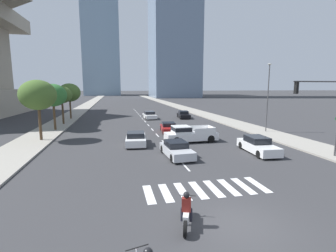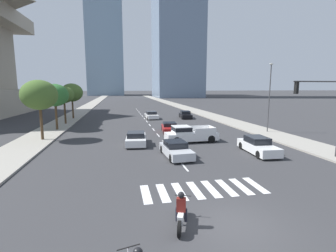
{
  "view_description": "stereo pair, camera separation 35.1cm",
  "coord_description": "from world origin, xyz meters",
  "px_view_note": "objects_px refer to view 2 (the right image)",
  "views": [
    {
      "loc": [
        -4.75,
        -8.65,
        5.55
      ],
      "look_at": [
        0.0,
        13.62,
        2.0
      ],
      "focal_mm": 26.61,
      "sensor_mm": 36.0,
      "label": 1
    },
    {
      "loc": [
        -4.41,
        -8.72,
        5.55
      ],
      "look_at": [
        0.0,
        13.62,
        2.0
      ],
      "focal_mm": 26.61,
      "sensor_mm": 36.0,
      "label": 2
    }
  ],
  "objects_px": {
    "pickup_truck": "(189,134)",
    "sedan_white_3": "(151,115)",
    "street_tree_nearest": "(39,95)",
    "sedan_white_5": "(136,139)",
    "sedan_red_4": "(170,128)",
    "sedan_silver_2": "(176,149)",
    "traffic_signal_near": "(324,103)",
    "motorcycle_trailing": "(181,212)",
    "street_tree_third": "(64,95)",
    "street_lamp_east": "(270,93)",
    "sedan_white_1": "(258,146)",
    "street_tree_second": "(55,95)",
    "sedan_black_0": "(185,115)",
    "street_tree_fourth": "(72,93)"
  },
  "relations": [
    {
      "from": "street_lamp_east",
      "to": "street_tree_fourth",
      "type": "xyz_separation_m",
      "value": [
        -25.84,
        18.64,
        -0.23
      ]
    },
    {
      "from": "street_lamp_east",
      "to": "traffic_signal_near",
      "type": "bearing_deg",
      "value": -103.71
    },
    {
      "from": "sedan_red_4",
      "to": "street_lamp_east",
      "type": "xyz_separation_m",
      "value": [
        11.74,
        -2.77,
        4.32
      ]
    },
    {
      "from": "sedan_white_3",
      "to": "street_tree_fourth",
      "type": "bearing_deg",
      "value": -101.62
    },
    {
      "from": "sedan_white_5",
      "to": "street_tree_second",
      "type": "bearing_deg",
      "value": 48.31
    },
    {
      "from": "street_tree_third",
      "to": "sedan_silver_2",
      "type": "bearing_deg",
      "value": -58.67
    },
    {
      "from": "sedan_white_5",
      "to": "traffic_signal_near",
      "type": "distance_m",
      "value": 16.15
    },
    {
      "from": "motorcycle_trailing",
      "to": "street_tree_third",
      "type": "height_order",
      "value": "street_tree_third"
    },
    {
      "from": "pickup_truck",
      "to": "sedan_white_1",
      "type": "height_order",
      "value": "pickup_truck"
    },
    {
      "from": "street_tree_fourth",
      "to": "street_tree_third",
      "type": "bearing_deg",
      "value": -90.0
    },
    {
      "from": "sedan_white_1",
      "to": "street_tree_fourth",
      "type": "height_order",
      "value": "street_tree_fourth"
    },
    {
      "from": "sedan_silver_2",
      "to": "street_tree_fourth",
      "type": "bearing_deg",
      "value": -159.06
    },
    {
      "from": "sedan_white_5",
      "to": "sedan_red_4",
      "type": "bearing_deg",
      "value": -31.9
    },
    {
      "from": "street_tree_fourth",
      "to": "pickup_truck",
      "type": "bearing_deg",
      "value": -55.67
    },
    {
      "from": "street_tree_third",
      "to": "street_tree_fourth",
      "type": "height_order",
      "value": "street_tree_fourth"
    },
    {
      "from": "traffic_signal_near",
      "to": "street_tree_second",
      "type": "bearing_deg",
      "value": -37.75
    },
    {
      "from": "sedan_red_4",
      "to": "sedan_white_5",
      "type": "xyz_separation_m",
      "value": [
        -4.59,
        -6.12,
        0.04
      ]
    },
    {
      "from": "pickup_truck",
      "to": "street_tree_third",
      "type": "bearing_deg",
      "value": -47.96
    },
    {
      "from": "street_tree_second",
      "to": "sedan_red_4",
      "type": "bearing_deg",
      "value": -15.64
    },
    {
      "from": "street_lamp_east",
      "to": "sedan_silver_2",
      "type": "bearing_deg",
      "value": -148.56
    },
    {
      "from": "sedan_silver_2",
      "to": "street_lamp_east",
      "type": "xyz_separation_m",
      "value": [
        13.47,
        8.23,
        4.29
      ]
    },
    {
      "from": "pickup_truck",
      "to": "sedan_white_3",
      "type": "bearing_deg",
      "value": -88.44
    },
    {
      "from": "pickup_truck",
      "to": "sedan_silver_2",
      "type": "height_order",
      "value": "pickup_truck"
    },
    {
      "from": "pickup_truck",
      "to": "sedan_white_5",
      "type": "relative_size",
      "value": 1.22
    },
    {
      "from": "sedan_red_4",
      "to": "sedan_silver_2",
      "type": "bearing_deg",
      "value": -3.46
    },
    {
      "from": "sedan_white_1",
      "to": "sedan_red_4",
      "type": "relative_size",
      "value": 1.07
    },
    {
      "from": "sedan_silver_2",
      "to": "sedan_white_3",
      "type": "height_order",
      "value": "sedan_white_3"
    },
    {
      "from": "sedan_white_1",
      "to": "street_tree_nearest",
      "type": "bearing_deg",
      "value": -111.63
    },
    {
      "from": "sedan_red_4",
      "to": "traffic_signal_near",
      "type": "relative_size",
      "value": 0.71
    },
    {
      "from": "sedan_white_5",
      "to": "street_tree_nearest",
      "type": "xyz_separation_m",
      "value": [
        -9.5,
        3.69,
        4.17
      ]
    },
    {
      "from": "street_tree_nearest",
      "to": "sedan_red_4",
      "type": "bearing_deg",
      "value": 9.79
    },
    {
      "from": "sedan_white_1",
      "to": "street_tree_third",
      "type": "xyz_separation_m",
      "value": [
        -19.45,
        20.63,
        3.8
      ]
    },
    {
      "from": "sedan_white_5",
      "to": "street_tree_nearest",
      "type": "height_order",
      "value": "street_tree_nearest"
    },
    {
      "from": "sedan_silver_2",
      "to": "sedan_red_4",
      "type": "xyz_separation_m",
      "value": [
        1.72,
        11.0,
        -0.02
      ]
    },
    {
      "from": "street_tree_nearest",
      "to": "street_lamp_east",
      "type": "bearing_deg",
      "value": -0.74
    },
    {
      "from": "street_tree_nearest",
      "to": "street_tree_third",
      "type": "bearing_deg",
      "value": 90.0
    },
    {
      "from": "sedan_silver_2",
      "to": "street_tree_nearest",
      "type": "relative_size",
      "value": 0.71
    },
    {
      "from": "street_tree_second",
      "to": "motorcycle_trailing",
      "type": "bearing_deg",
      "value": -67.59
    },
    {
      "from": "traffic_signal_near",
      "to": "street_tree_nearest",
      "type": "xyz_separation_m",
      "value": [
        -23.11,
        11.51,
        0.37
      ]
    },
    {
      "from": "pickup_truck",
      "to": "street_tree_nearest",
      "type": "distance_m",
      "value": 15.81
    },
    {
      "from": "sedan_black_0",
      "to": "street_tree_fourth",
      "type": "bearing_deg",
      "value": -90.91
    },
    {
      "from": "sedan_white_1",
      "to": "sedan_red_4",
      "type": "bearing_deg",
      "value": -151.74
    },
    {
      "from": "sedan_white_1",
      "to": "street_tree_second",
      "type": "distance_m",
      "value": 25.02
    },
    {
      "from": "motorcycle_trailing",
      "to": "street_tree_nearest",
      "type": "height_order",
      "value": "street_tree_nearest"
    },
    {
      "from": "sedan_white_3",
      "to": "traffic_signal_near",
      "type": "relative_size",
      "value": 0.7
    },
    {
      "from": "sedan_black_0",
      "to": "street_tree_third",
      "type": "xyz_separation_m",
      "value": [
        -19.77,
        -4.16,
        3.84
      ]
    },
    {
      "from": "sedan_white_3",
      "to": "sedan_red_4",
      "type": "bearing_deg",
      "value": -0.58
    },
    {
      "from": "pickup_truck",
      "to": "sedan_white_5",
      "type": "distance_m",
      "value": 5.41
    },
    {
      "from": "sedan_white_5",
      "to": "sedan_white_1",
      "type": "bearing_deg",
      "value": -112.52
    },
    {
      "from": "motorcycle_trailing",
      "to": "sedan_silver_2",
      "type": "bearing_deg",
      "value": 7.92
    }
  ]
}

